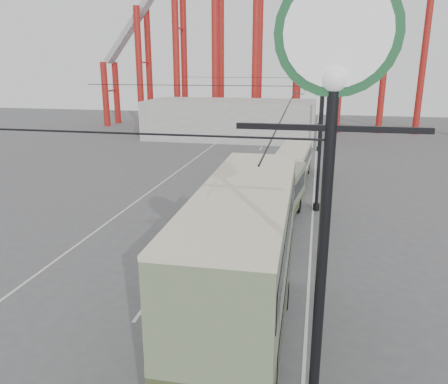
% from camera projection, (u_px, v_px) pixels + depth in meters
% --- Properties ---
extents(ground, '(160.00, 160.00, 0.00)m').
position_uv_depth(ground, '(125.00, 378.00, 13.51)').
color(ground, '#4F4F52').
rests_on(ground, ground).
extents(road_markings, '(12.52, 120.00, 0.01)m').
position_uv_depth(road_markings, '(227.00, 197.00, 32.19)').
color(road_markings, silver).
rests_on(road_markings, ground).
extents(lamp_post_near, '(3.20, 0.44, 10.80)m').
position_uv_depth(lamp_post_near, '(329.00, 154.00, 7.39)').
color(lamp_post_near, black).
rests_on(lamp_post_near, ground).
extents(lamp_post_mid, '(3.20, 0.44, 9.32)m').
position_uv_depth(lamp_post_mid, '(320.00, 141.00, 28.00)').
color(lamp_post_mid, black).
rests_on(lamp_post_mid, ground).
extents(lamp_post_far, '(3.20, 0.44, 9.32)m').
position_uv_depth(lamp_post_far, '(321.00, 109.00, 48.67)').
color(lamp_post_far, black).
rests_on(lamp_post_far, ground).
extents(lamp_post_distant, '(3.20, 0.44, 9.32)m').
position_uv_depth(lamp_post_distant, '(321.00, 97.00, 69.34)').
color(lamp_post_distant, black).
rests_on(lamp_post_distant, ground).
extents(fairground_shed, '(22.00, 10.00, 5.00)m').
position_uv_depth(fairground_shed, '(231.00, 119.00, 58.19)').
color(fairground_shed, '#989893').
rests_on(fairground_shed, ground).
extents(double_decker_bus, '(2.94, 10.78, 5.76)m').
position_uv_depth(double_decker_bus, '(245.00, 263.00, 13.96)').
color(double_decker_bus, '#3F4726').
rests_on(double_decker_bus, ground).
extents(single_decker_green, '(3.51, 10.69, 2.97)m').
position_uv_depth(single_decker_green, '(273.00, 200.00, 25.82)').
color(single_decker_green, '#6B7E5C').
rests_on(single_decker_green, ground).
extents(single_decker_cream, '(2.76, 9.13, 2.81)m').
position_uv_depth(single_decker_cream, '(294.00, 161.00, 36.80)').
color(single_decker_cream, beige).
rests_on(single_decker_cream, ground).
extents(pedestrian, '(0.75, 0.60, 1.81)m').
position_uv_depth(pedestrian, '(222.00, 234.00, 22.64)').
color(pedestrian, black).
rests_on(pedestrian, ground).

